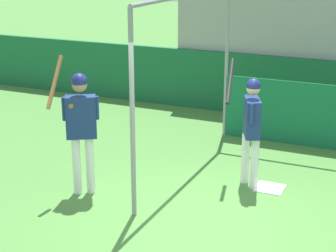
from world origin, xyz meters
The scene contains 7 objects.
ground_plane centered at (0.00, 0.00, 0.00)m, with size 60.00×60.00×0.00m, color #477F38.
outfield_wall centered at (0.00, 5.39, 0.70)m, with size 24.00×0.12×1.39m.
bleacher_section centered at (0.00, 6.65, 1.33)m, with size 5.40×2.40×2.67m.
batting_cage centered at (0.80, 2.97, 1.30)m, with size 3.50×4.05×2.99m.
home_plate centered at (0.64, 1.49, 0.01)m, with size 0.44×0.44×0.02m.
player_batter centered at (0.27, 1.49, 1.08)m, with size 0.74×0.83×1.96m.
player_waiting centered at (-1.99, 0.12, 1.18)m, with size 0.64×0.67×2.16m.
Camera 1 is at (2.56, -6.69, 3.69)m, focal length 60.00 mm.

